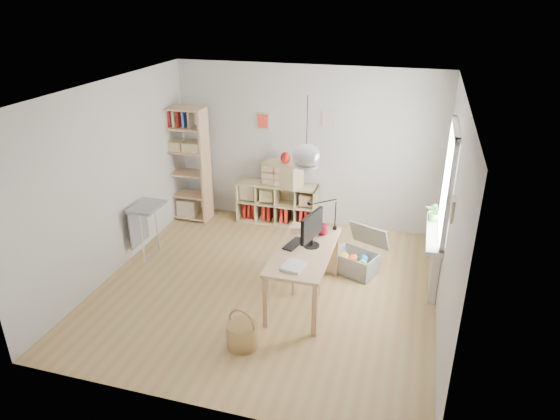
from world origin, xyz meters
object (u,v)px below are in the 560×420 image
(tall_bookshelf, at_px, (185,160))
(drawer_chest, at_px, (282,174))
(storage_chest, at_px, (358,258))
(monitor, at_px, (312,228))
(desk, at_px, (304,256))
(chair, at_px, (305,256))
(cube_shelf, at_px, (277,206))

(tall_bookshelf, bearing_deg, drawer_chest, 8.15)
(storage_chest, distance_m, monitor, 1.25)
(desk, height_order, monitor, monitor)
(chair, xyz_separation_m, monitor, (0.12, -0.21, 0.53))
(storage_chest, bearing_deg, cube_shelf, 163.76)
(desk, distance_m, cube_shelf, 2.48)
(monitor, bearing_deg, storage_chest, 71.64)
(storage_chest, bearing_deg, desk, -99.52)
(desk, height_order, cube_shelf, desk)
(cube_shelf, relative_size, chair, 1.68)
(cube_shelf, distance_m, drawer_chest, 0.63)
(tall_bookshelf, xyz_separation_m, chair, (2.53, -1.63, -0.61))
(desk, height_order, storage_chest, desk)
(desk, xyz_separation_m, storage_chest, (0.59, 0.93, -0.45))
(desk, distance_m, chair, 0.38)
(desk, bearing_deg, chair, 99.60)
(storage_chest, bearing_deg, chair, -113.92)
(cube_shelf, xyz_separation_m, storage_chest, (1.61, -1.30, -0.09))
(cube_shelf, xyz_separation_m, tall_bookshelf, (-1.56, -0.28, 0.79))
(tall_bookshelf, distance_m, chair, 3.07)
(tall_bookshelf, distance_m, storage_chest, 3.45)
(drawer_chest, bearing_deg, desk, -46.87)
(desk, relative_size, storage_chest, 1.74)
(desk, relative_size, drawer_chest, 2.23)
(monitor, bearing_deg, drawer_chest, 129.37)
(desk, xyz_separation_m, drawer_chest, (-0.91, 2.19, 0.26))
(monitor, distance_m, drawer_chest, 2.30)
(tall_bookshelf, distance_m, monitor, 3.23)
(storage_chest, height_order, drawer_chest, drawer_chest)
(storage_chest, xyz_separation_m, drawer_chest, (-1.50, 1.26, 0.70))
(desk, relative_size, cube_shelf, 1.07)
(drawer_chest, bearing_deg, monitor, -44.22)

